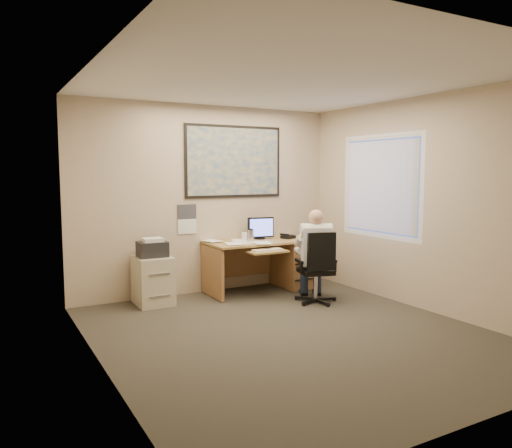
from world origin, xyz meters
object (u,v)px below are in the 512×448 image
desk (279,259)px  person (315,256)px  filing_cabinet (153,276)px  office_chair (318,282)px

desk → person: size_ratio=1.28×
filing_cabinet → office_chair: office_chair is taller
office_chair → person: size_ratio=0.78×
desk → person: 0.93m
filing_cabinet → office_chair: 2.21m
filing_cabinet → person: 2.17m
office_chair → person: person is taller
filing_cabinet → person: bearing=-25.3°
filing_cabinet → person: person is taller
desk → office_chair: 0.99m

